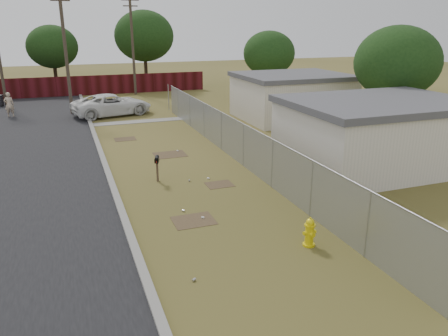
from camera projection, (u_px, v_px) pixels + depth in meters
name	position (u px, v px, depth m)	size (l,w,h in m)	color
ground	(179.00, 173.00, 19.48)	(120.00, 120.00, 0.00)	brown
street	(26.00, 143.00, 24.44)	(15.10, 60.00, 0.12)	black
chainlink_fence	(236.00, 144.00, 21.17)	(0.10, 27.06, 2.02)	gray
privacy_fence	(45.00, 87.00, 39.52)	(30.00, 0.12, 1.80)	#4C1016
utility_poles	(68.00, 46.00, 35.23)	(12.60, 8.24, 9.00)	#473E2F
houses	(329.00, 112.00, 24.97)	(9.30, 17.24, 3.10)	beige
horizon_trees	(120.00, 44.00, 39.31)	(33.32, 31.94, 7.78)	#352517
fire_hydrant	(310.00, 233.00, 12.97)	(0.41, 0.40, 0.92)	yellow
mailbox	(157.00, 162.00, 18.19)	(0.28, 0.48, 1.11)	brown
pickup_truck	(112.00, 105.00, 31.65)	(2.60, 5.64, 1.57)	silver
pedestrian	(9.00, 105.00, 31.13)	(0.64, 0.42, 1.76)	#C0A78D
scattered_litter	(192.00, 194.00, 16.93)	(2.93, 12.08, 0.07)	silver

